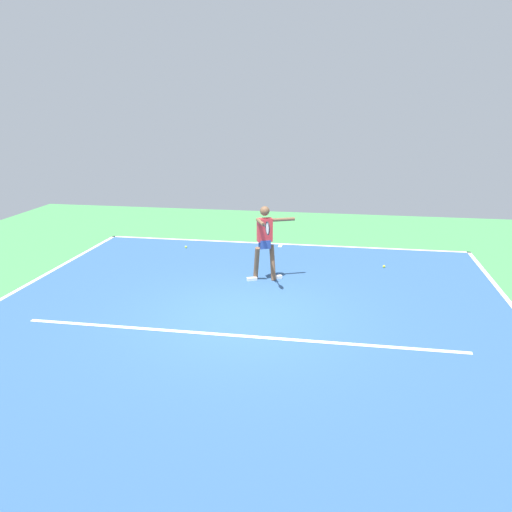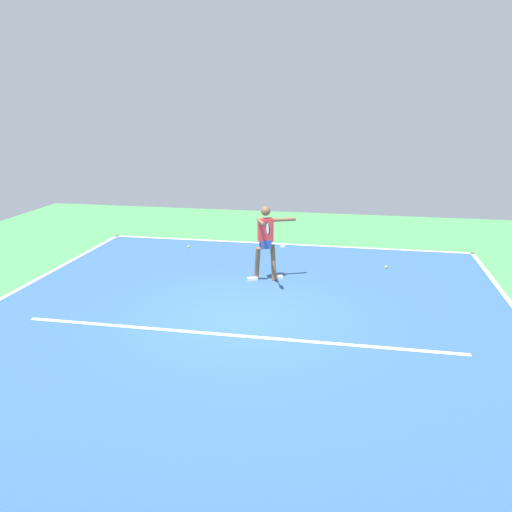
# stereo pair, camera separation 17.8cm
# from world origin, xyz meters

# --- Properties ---
(ground_plane) EXTENTS (20.62, 20.62, 0.00)m
(ground_plane) POSITION_xyz_m (0.00, 0.00, 0.00)
(ground_plane) COLOR #428E4C
(court_surface) EXTENTS (10.68, 11.17, 0.00)m
(court_surface) POSITION_xyz_m (0.00, 0.00, 0.00)
(court_surface) COLOR #2D5484
(court_surface) RESTS_ON ground_plane
(court_line_baseline_near) EXTENTS (10.68, 0.10, 0.01)m
(court_line_baseline_near) POSITION_xyz_m (0.00, -5.54, 0.00)
(court_line_baseline_near) COLOR white
(court_line_baseline_near) RESTS_ON ground_plane
(court_line_sideline_right) EXTENTS (0.10, 11.17, 0.01)m
(court_line_sideline_right) POSITION_xyz_m (5.29, 0.00, 0.00)
(court_line_sideline_right) COLOR white
(court_line_sideline_right) RESTS_ON ground_plane
(court_line_service) EXTENTS (8.01, 0.10, 0.01)m
(court_line_service) POSITION_xyz_m (0.00, 0.89, 0.00)
(court_line_service) COLOR white
(court_line_service) RESTS_ON ground_plane
(court_line_centre_mark) EXTENTS (0.10, 0.30, 0.01)m
(court_line_centre_mark) POSITION_xyz_m (0.00, -5.34, 0.00)
(court_line_centre_mark) COLOR white
(court_line_centre_mark) RESTS_ON ground_plane
(tennis_player) EXTENTS (1.08, 1.35, 1.77)m
(tennis_player) POSITION_xyz_m (-0.03, -2.22, 1.01)
(tennis_player) COLOR brown
(tennis_player) RESTS_ON ground_plane
(tennis_ball_near_player) EXTENTS (0.07, 0.07, 0.07)m
(tennis_ball_near_player) POSITION_xyz_m (2.64, -4.61, 0.03)
(tennis_ball_near_player) COLOR #C6E53D
(tennis_ball_near_player) RESTS_ON ground_plane
(tennis_ball_near_service_line) EXTENTS (0.07, 0.07, 0.07)m
(tennis_ball_near_service_line) POSITION_xyz_m (-2.86, -3.68, 0.03)
(tennis_ball_near_service_line) COLOR yellow
(tennis_ball_near_service_line) RESTS_ON ground_plane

